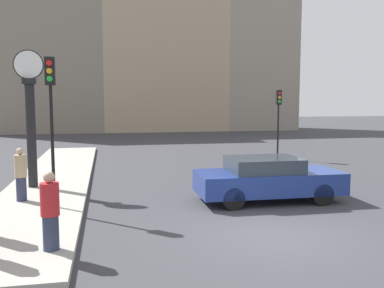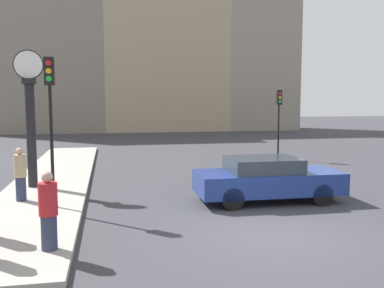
{
  "view_description": "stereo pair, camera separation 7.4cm",
  "coord_description": "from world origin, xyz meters",
  "views": [
    {
      "loc": [
        -3.78,
        -9.05,
        3.17
      ],
      "look_at": [
        -0.36,
        8.06,
        1.3
      ],
      "focal_mm": 40.0,
      "sensor_mm": 36.0,
      "label": 1
    },
    {
      "loc": [
        -3.7,
        -9.07,
        3.17
      ],
      "look_at": [
        -0.36,
        8.06,
        1.3
      ],
      "focal_mm": 40.0,
      "sensor_mm": 36.0,
      "label": 2
    }
  ],
  "objects": [
    {
      "name": "traffic_light_far",
      "position": [
        4.92,
        11.72,
        2.58
      ],
      "size": [
        0.26,
        0.24,
        3.6
      ],
      "color": "black",
      "rests_on": "ground_plane"
    },
    {
      "name": "street_clock",
      "position": [
        -6.3,
        6.13,
        2.47
      ],
      "size": [
        0.98,
        0.4,
        4.62
      ],
      "color": "black",
      "rests_on": "sidewalk_corner"
    },
    {
      "name": "traffic_light_near",
      "position": [
        -5.26,
        3.16,
        3.09
      ],
      "size": [
        0.26,
        0.24,
        4.13
      ],
      "color": "black",
      "rests_on": "sidewalk_corner"
    },
    {
      "name": "sidewalk_corner",
      "position": [
        -5.83,
        7.93,
        0.08
      ],
      "size": [
        2.73,
        19.85,
        0.15
      ],
      "primitive_type": "cube",
      "color": "#A39E93",
      "rests_on": "ground_plane"
    },
    {
      "name": "pedestrian_red_top",
      "position": [
        -4.92,
        -0.38,
        0.94
      ],
      "size": [
        0.37,
        0.37,
        1.59
      ],
      "color": "#2D334C",
      "rests_on": "sidewalk_corner"
    },
    {
      "name": "ground_plane",
      "position": [
        0.0,
        0.0,
        0.0
      ],
      "size": [
        120.0,
        120.0,
        0.0
      ],
      "primitive_type": "plane",
      "color": "#38383D"
    },
    {
      "name": "building_row",
      "position": [
        -0.61,
        33.03,
        7.37
      ],
      "size": [
        29.94,
        5.0,
        16.36
      ],
      "color": "gray",
      "rests_on": "ground_plane"
    },
    {
      "name": "sedan_car",
      "position": [
        1.05,
        3.21,
        0.71
      ],
      "size": [
        4.44,
        1.82,
        1.37
      ],
      "color": "navy",
      "rests_on": "ground_plane"
    },
    {
      "name": "pedestrian_tan_coat",
      "position": [
        -6.29,
        4.07,
        0.94
      ],
      "size": [
        0.35,
        0.35,
        1.58
      ],
      "color": "#2D334C",
      "rests_on": "sidewalk_corner"
    }
  ]
}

